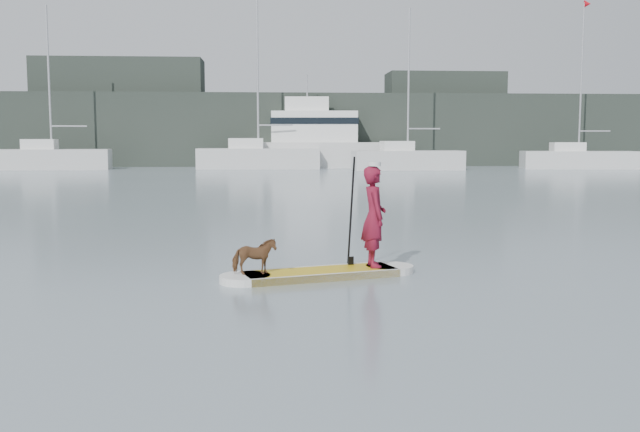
{
  "coord_description": "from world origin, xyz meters",
  "views": [
    {
      "loc": [
        2.69,
        -8.32,
        2.23
      ],
      "look_at": [
        3.49,
        3.03,
        1.0
      ],
      "focal_mm": 40.0,
      "sensor_mm": 36.0,
      "label": 1
    }
  ],
  "objects": [
    {
      "name": "paddle",
      "position": [
        4.04,
        3.47,
        0.8
      ],
      "size": [
        0.12,
        0.3,
        2.0
      ],
      "rotation": [
        0.0,
        0.0,
        0.28
      ],
      "color": "black",
      "rests_on": "ground"
    },
    {
      "name": "sailboat_d",
      "position": [
        1.73,
        46.29,
        0.97
      ],
      "size": [
        9.22,
        2.88,
        13.57
      ],
      "rotation": [
        0.0,
        0.0,
        -0.0
      ],
      "color": "silver",
      "rests_on": "ground"
    },
    {
      "name": "shore_building_east",
      "position": [
        18.0,
        54.0,
        4.0
      ],
      "size": [
        10.0,
        4.0,
        8.0
      ],
      "primitive_type": "cube",
      "color": "black",
      "rests_on": "ground"
    },
    {
      "name": "paddleboard",
      "position": [
        3.49,
        3.03,
        0.06
      ],
      "size": [
        3.2,
        1.5,
        0.12
      ],
      "rotation": [
        0.0,
        0.0,
        0.28
      ],
      "color": "gold",
      "rests_on": "ground"
    },
    {
      "name": "motor_yacht_a",
      "position": [
        6.91,
        48.1,
        2.04
      ],
      "size": [
        12.39,
        4.71,
        7.27
      ],
      "rotation": [
        0.0,
        0.0,
        -0.08
      ],
      "color": "silver",
      "rests_on": "ground"
    },
    {
      "name": "ground",
      "position": [
        0.0,
        0.0,
        0.0
      ],
      "size": [
        140.0,
        140.0,
        0.0
      ],
      "primitive_type": "plane",
      "color": "slate",
      "rests_on": "ground"
    },
    {
      "name": "shore_mass",
      "position": [
        0.0,
        53.0,
        3.0
      ],
      "size": [
        90.0,
        6.0,
        6.0
      ],
      "primitive_type": "cube",
      "color": "black",
      "rests_on": "ground"
    },
    {
      "name": "sailboat_c",
      "position": [
        -13.47,
        45.73,
        0.88
      ],
      "size": [
        8.52,
        3.55,
        11.91
      ],
      "rotation": [
        0.0,
        0.0,
        0.1
      ],
      "color": "silver",
      "rests_on": "ground"
    },
    {
      "name": "dog",
      "position": [
        2.43,
        2.72,
        0.41
      ],
      "size": [
        0.71,
        0.4,
        0.57
      ],
      "primitive_type": "imported",
      "rotation": [
        0.0,
        0.0,
        1.72
      ],
      "color": "brown",
      "rests_on": "paddleboard"
    },
    {
      "name": "shore_building_west",
      "position": [
        -10.0,
        54.0,
        4.5
      ],
      "size": [
        14.0,
        4.0,
        9.0
      ],
      "primitive_type": "cube",
      "color": "black",
      "rests_on": "ground"
    },
    {
      "name": "paddler",
      "position": [
        4.4,
        3.29,
        0.95
      ],
      "size": [
        0.45,
        0.64,
        1.67
      ],
      "primitive_type": "imported",
      "rotation": [
        0.0,
        0.0,
        1.65
      ],
      "color": "maroon",
      "rests_on": "paddleboard"
    },
    {
      "name": "sailboat_f",
      "position": [
        26.01,
        44.44,
        0.84
      ],
      "size": [
        8.61,
        3.68,
        12.49
      ],
      "rotation": [
        0.0,
        0.0,
        -0.15
      ],
      "color": "silver",
      "rests_on": "ground"
    },
    {
      "name": "white_cap",
      "position": [
        4.4,
        3.29,
        1.82
      ],
      "size": [
        0.22,
        0.22,
        0.07
      ],
      "primitive_type": "cylinder",
      "color": "silver",
      "rests_on": "paddler"
    },
    {
      "name": "sailboat_e",
      "position": [
        12.66,
        43.31,
        0.83
      ],
      "size": [
        8.08,
        2.94,
        11.57
      ],
      "rotation": [
        0.0,
        0.0,
        0.04
      ],
      "color": "silver",
      "rests_on": "ground"
    }
  ]
}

